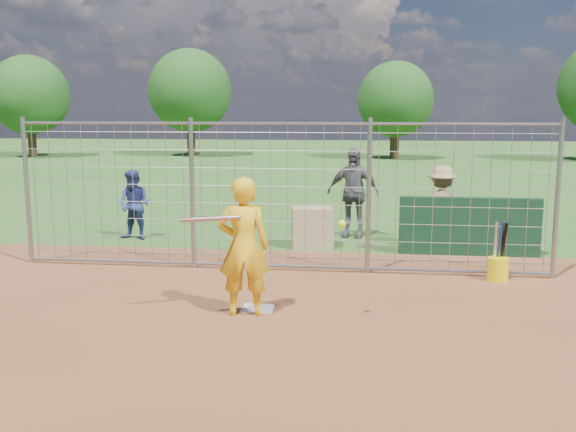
# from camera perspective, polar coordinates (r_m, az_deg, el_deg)

# --- Properties ---
(ground) EXTENTS (100.00, 100.00, 0.00)m
(ground) POSITION_cam_1_polar(r_m,az_deg,el_deg) (9.14, -2.50, -7.91)
(ground) COLOR #2D591E
(ground) RESTS_ON ground
(infield_dirt) EXTENTS (18.00, 18.00, 0.00)m
(infield_dirt) POSITION_cam_1_polar(r_m,az_deg,el_deg) (6.40, -7.08, -15.79)
(infield_dirt) COLOR brown
(infield_dirt) RESTS_ON ground
(home_plate) EXTENTS (0.43, 0.43, 0.02)m
(home_plate) POSITION_cam_1_polar(r_m,az_deg,el_deg) (8.95, -2.71, -8.23)
(home_plate) COLOR silver
(home_plate) RESTS_ON ground
(dugout_wall) EXTENTS (2.60, 0.20, 1.10)m
(dugout_wall) POSITION_cam_1_polar(r_m,az_deg,el_deg) (12.55, 15.80, -0.91)
(dugout_wall) COLOR #11381E
(dugout_wall) RESTS_ON ground
(batter) EXTENTS (0.73, 0.53, 1.87)m
(batter) POSITION_cam_1_polar(r_m,az_deg,el_deg) (8.50, -3.96, -2.75)
(batter) COLOR yellow
(batter) RESTS_ON ground
(bystander_a) EXTENTS (0.81, 0.68, 1.48)m
(bystander_a) POSITION_cam_1_polar(r_m,az_deg,el_deg) (13.92, -13.49, 0.96)
(bystander_a) COLOR navy
(bystander_a) RESTS_ON ground
(bystander_b) EXTENTS (1.22, 0.73, 1.94)m
(bystander_b) POSITION_cam_1_polar(r_m,az_deg,el_deg) (13.84, 5.79, 2.09)
(bystander_b) COLOR #55555A
(bystander_b) RESTS_ON ground
(bystander_c) EXTENTS (1.16, 0.80, 1.65)m
(bystander_c) POSITION_cam_1_polar(r_m,az_deg,el_deg) (13.00, 13.47, 0.76)
(bystander_c) COLOR #9B8254
(bystander_c) RESTS_ON ground
(equipment_bin) EXTENTS (0.88, 0.68, 0.80)m
(equipment_bin) POSITION_cam_1_polar(r_m,az_deg,el_deg) (12.81, 2.17, -1.03)
(equipment_bin) COLOR tan
(equipment_bin) RESTS_ON ground
(equipment_in_play) EXTENTS (2.09, 0.41, 0.13)m
(equipment_in_play) POSITION_cam_1_polar(r_m,az_deg,el_deg) (8.19, -3.87, -0.34)
(equipment_in_play) COLOR silver
(equipment_in_play) RESTS_ON ground
(bucket_with_bats) EXTENTS (0.34, 0.39, 0.97)m
(bucket_with_bats) POSITION_cam_1_polar(r_m,az_deg,el_deg) (10.87, 18.18, -4.23)
(bucket_with_bats) COLOR yellow
(bucket_with_bats) RESTS_ON ground
(backstop_fence) EXTENTS (9.08, 0.08, 2.60)m
(backstop_fence) POSITION_cam_1_polar(r_m,az_deg,el_deg) (10.80, -0.81, 1.64)
(backstop_fence) COLOR gray
(backstop_fence) RESTS_ON ground
(tree_line) EXTENTS (44.66, 6.72, 6.48)m
(tree_line) POSITION_cam_1_polar(r_m,az_deg,el_deg) (36.79, 9.76, 10.83)
(tree_line) COLOR #3F2B19
(tree_line) RESTS_ON ground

